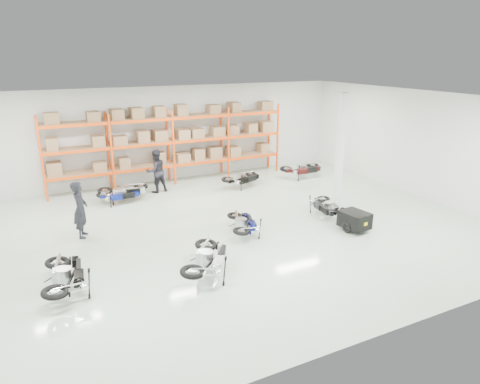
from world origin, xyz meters
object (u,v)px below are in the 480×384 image
moto_touring_right (327,203)px  trailer (354,220)px  person_left (80,209)px  moto_back_a (120,192)px  moto_back_c (242,176)px  person_back (156,171)px  moto_back_b (123,188)px  moto_black_far_left (66,271)px  moto_blue_centre (244,220)px  moto_silver_left (208,255)px  moto_back_d (302,166)px

moto_touring_right → trailer: (0.00, -1.60, -0.11)m
person_left → moto_back_a: bearing=-17.4°
moto_touring_right → person_left: person_left is taller
moto_back_c → person_back: size_ratio=0.89×
trailer → person_back: (-5.01, 7.36, 0.57)m
moto_back_c → person_back: 3.94m
moto_back_a → moto_back_b: moto_back_b is taller
moto_black_far_left → person_back: (4.42, 7.26, 0.37)m
person_back → trailer: bearing=112.9°
moto_black_far_left → moto_back_a: bearing=-106.2°
moto_back_a → trailer: bearing=-131.9°
moto_black_far_left → moto_back_b: size_ratio=1.08×
moto_blue_centre → trailer: 3.89m
moto_silver_left → moto_black_far_left: 3.73m
moto_touring_right → moto_back_d: (2.14, 4.82, 0.07)m
moto_black_far_left → moto_touring_right: 9.54m
moto_silver_left → moto_back_c: bearing=-88.9°
trailer → moto_back_b: (-6.58, 6.84, 0.15)m
moto_black_far_left → moto_back_c: 10.31m
moto_touring_right → person_left: 8.88m
moto_blue_centre → trailer: size_ratio=1.01×
moto_back_d → moto_silver_left: bearing=132.8°
moto_back_a → person_left: person_left is taller
moto_blue_centre → moto_back_c: bearing=-99.0°
moto_touring_right → person_left: size_ratio=0.85×
moto_black_far_left → person_left: bearing=-96.9°
moto_back_b → moto_silver_left: bearing=-169.0°
trailer → moto_back_c: bearing=92.6°
trailer → moto_silver_left: bearing=178.2°
person_left → moto_touring_right: bearing=-88.8°
moto_black_far_left → person_left: 3.67m
moto_blue_centre → moto_black_far_left: (-5.80, -1.30, 0.08)m
moto_back_b → person_left: (-2.04, -3.18, 0.43)m
trailer → person_left: 9.39m
moto_silver_left → moto_back_b: bearing=-49.8°
moto_back_d → moto_blue_centre: bearing=132.0°
moto_silver_left → trailer: 5.81m
moto_silver_left → trailer: bearing=-139.5°
moto_black_far_left → moto_back_a: size_ratio=1.24×
moto_black_far_left → trailer: (9.42, -0.10, -0.20)m
moto_back_d → moto_back_a: bearing=90.1°
moto_blue_centre → moto_back_d: 7.64m
moto_back_a → person_back: bearing=-63.9°
moto_silver_left → moto_touring_right: 6.20m
moto_blue_centre → moto_back_a: moto_blue_centre is taller
moto_back_b → moto_back_c: 5.38m
moto_silver_left → person_back: 8.07m
trailer → person_back: 8.92m
moto_back_d → person_left: size_ratio=0.97×
moto_back_b → moto_back_a: bearing=146.1°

